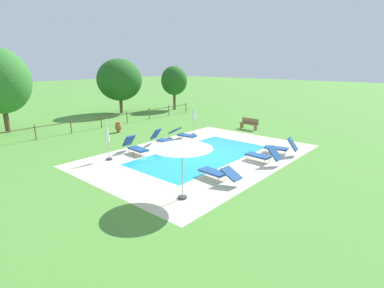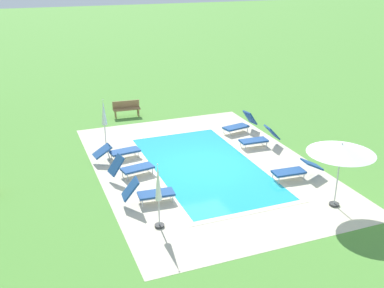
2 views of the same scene
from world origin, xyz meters
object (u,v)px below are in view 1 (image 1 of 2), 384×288
at_px(sun_lounger_north_end, 218,173).
at_px(tree_centre, 0,81).
at_px(sun_lounger_south_mid, 281,147).
at_px(tree_west_mid, 174,81).
at_px(patio_umbrella_closed_row_west, 107,135).
at_px(terracotta_urn_near_fence, 118,127).
at_px(patio_umbrella_open_foreground, 182,144).
at_px(tree_east_mid, 119,80).
at_px(sun_lounger_north_far, 183,134).
at_px(wooden_bench_lawn_side, 249,123).
at_px(sun_lounger_south_near_corner, 164,139).
at_px(patio_umbrella_closed_row_mid_west, 194,114).
at_px(sun_lounger_north_mid, 263,155).
at_px(sun_lounger_north_near_steps, 135,147).

relative_size(sun_lounger_north_end, tree_centre, 0.34).
xyz_separation_m(sun_lounger_south_mid, tree_west_mid, (8.23, 16.47, 2.78)).
height_order(patio_umbrella_closed_row_west, tree_west_mid, tree_west_mid).
bearing_deg(terracotta_urn_near_fence, patio_umbrella_open_foreground, -114.55).
bearing_deg(tree_centre, tree_east_mid, 4.80).
height_order(sun_lounger_north_far, sun_lounger_north_end, sun_lounger_north_far).
xyz_separation_m(patio_umbrella_closed_row_west, wooden_bench_lawn_side, (11.68, -1.77, -0.92)).
distance_m(sun_lounger_north_far, wooden_bench_lawn_side, 6.01).
relative_size(sun_lounger_north_end, wooden_bench_lawn_side, 1.38).
bearing_deg(sun_lounger_south_near_corner, tree_east_mid, 64.80).
bearing_deg(sun_lounger_north_end, patio_umbrella_closed_row_mid_west, 47.67).
distance_m(sun_lounger_north_end, sun_lounger_south_mid, 5.62).
relative_size(sun_lounger_north_mid, tree_west_mid, 0.40).
xyz_separation_m(sun_lounger_north_end, tree_west_mid, (13.83, 16.10, 2.82)).
xyz_separation_m(sun_lounger_north_far, sun_lounger_north_end, (-4.44, -6.15, -0.01)).
relative_size(sun_lounger_south_near_corner, terracotta_urn_near_fence, 2.38).
bearing_deg(sun_lounger_north_near_steps, patio_umbrella_closed_row_mid_west, 4.11).
bearing_deg(patio_umbrella_closed_row_west, patio_umbrella_open_foreground, -98.29).
bearing_deg(terracotta_urn_near_fence, sun_lounger_south_mid, -76.32).
bearing_deg(wooden_bench_lawn_side, sun_lounger_north_end, -156.74).
height_order(patio_umbrella_closed_row_west, wooden_bench_lawn_side, patio_umbrella_closed_row_west).
bearing_deg(sun_lounger_north_near_steps, patio_umbrella_open_foreground, -113.14).
relative_size(sun_lounger_north_mid, sun_lounger_south_mid, 1.01).
bearing_deg(sun_lounger_south_mid, tree_centre, 114.58).
height_order(sun_lounger_north_end, wooden_bench_lawn_side, wooden_bench_lawn_side).
height_order(sun_lounger_north_end, sun_lounger_south_near_corner, sun_lounger_south_near_corner).
height_order(patio_umbrella_closed_row_west, terracotta_urn_near_fence, patio_umbrella_closed_row_west).
bearing_deg(sun_lounger_north_far, wooden_bench_lawn_side, -17.10).
bearing_deg(patio_umbrella_open_foreground, sun_lounger_north_near_steps, 66.86).
bearing_deg(sun_lounger_north_far, sun_lounger_north_near_steps, -178.13).
relative_size(sun_lounger_north_near_steps, sun_lounger_north_far, 0.90).
bearing_deg(tree_east_mid, sun_lounger_north_mid, -104.43).
height_order(sun_lounger_south_near_corner, patio_umbrella_open_foreground, patio_umbrella_open_foreground).
bearing_deg(tree_east_mid, patio_umbrella_open_foreground, -120.09).
xyz_separation_m(sun_lounger_north_near_steps, tree_east_mid, (8.21, 12.57, 3.00)).
distance_m(sun_lounger_north_near_steps, patio_umbrella_open_foreground, 6.83).
bearing_deg(wooden_bench_lawn_side, tree_east_mid, 97.16).
distance_m(sun_lounger_north_end, wooden_bench_lawn_side, 11.09).
distance_m(wooden_bench_lawn_side, tree_centre, 18.75).
relative_size(terracotta_urn_near_fence, tree_centre, 0.13).
bearing_deg(patio_umbrella_closed_row_mid_west, tree_east_mid, 78.11).
bearing_deg(tree_centre, patio_umbrella_open_foreground, -89.21).
xyz_separation_m(sun_lounger_north_far, sun_lounger_south_near_corner, (-1.93, -0.09, 0.04)).
distance_m(sun_lounger_north_end, patio_umbrella_closed_row_mid_west, 8.76).
xyz_separation_m(patio_umbrella_open_foreground, patio_umbrella_closed_row_west, (0.91, 6.21, -0.78)).
xyz_separation_m(sun_lounger_north_mid, tree_west_mid, (10.29, 16.42, 2.79)).
bearing_deg(terracotta_urn_near_fence, sun_lounger_north_end, -103.83).
bearing_deg(sun_lounger_north_far, patio_umbrella_closed_row_mid_west, 10.79).
bearing_deg(sun_lounger_north_far, tree_east_mid, 72.32).
distance_m(patio_umbrella_closed_row_mid_west, wooden_bench_lawn_side, 4.92).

